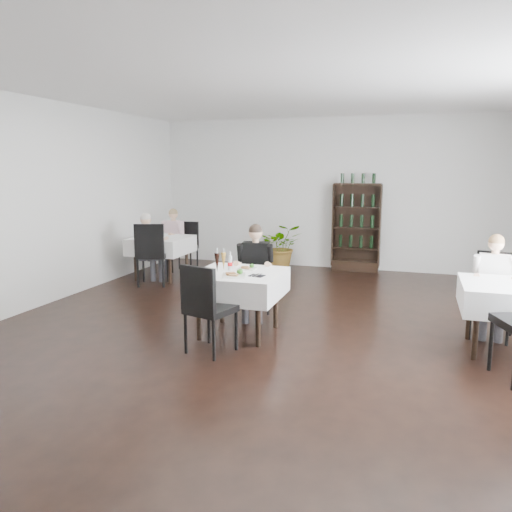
{
  "coord_description": "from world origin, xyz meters",
  "views": [
    {
      "loc": [
        1.7,
        -5.52,
        2.0
      ],
      "look_at": [
        -0.14,
        0.2,
        0.94
      ],
      "focal_mm": 35.0,
      "sensor_mm": 36.0,
      "label": 1
    }
  ],
  "objects_px": {
    "main_table": "(239,284)",
    "wine_shelf": "(356,228)",
    "potted_tree": "(282,246)",
    "diner_main": "(255,264)"
  },
  "relations": [
    {
      "from": "main_table",
      "to": "potted_tree",
      "type": "distance_m",
      "value": 4.18
    },
    {
      "from": "main_table",
      "to": "wine_shelf",
      "type": "bearing_deg",
      "value": 78.22
    },
    {
      "from": "wine_shelf",
      "to": "main_table",
      "type": "height_order",
      "value": "wine_shelf"
    },
    {
      "from": "main_table",
      "to": "potted_tree",
      "type": "xyz_separation_m",
      "value": [
        -0.56,
        4.14,
        -0.17
      ]
    },
    {
      "from": "wine_shelf",
      "to": "potted_tree",
      "type": "bearing_deg",
      "value": -173.08
    },
    {
      "from": "wine_shelf",
      "to": "diner_main",
      "type": "height_order",
      "value": "wine_shelf"
    },
    {
      "from": "potted_tree",
      "to": "diner_main",
      "type": "height_order",
      "value": "diner_main"
    },
    {
      "from": "wine_shelf",
      "to": "main_table",
      "type": "bearing_deg",
      "value": -101.78
    },
    {
      "from": "potted_tree",
      "to": "diner_main",
      "type": "relative_size",
      "value": 0.71
    },
    {
      "from": "main_table",
      "to": "potted_tree",
      "type": "relative_size",
      "value": 1.14
    }
  ]
}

